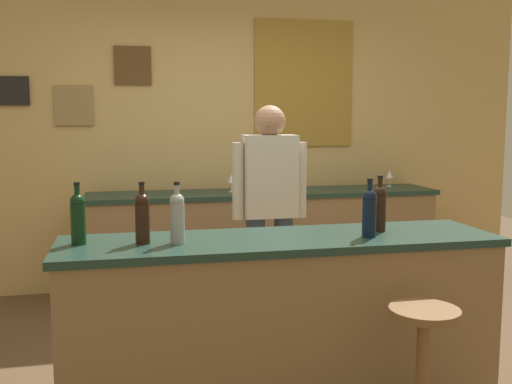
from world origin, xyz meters
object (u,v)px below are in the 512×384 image
bar_stool (423,355)px  wine_glass_a (231,179)px  wine_bottle_e (379,206)px  bartender (270,206)px  wine_bottle_a (78,217)px  wine_glass_b (390,175)px  wine_bottle_b (142,216)px  wine_bottle_c (177,216)px  wine_bottle_d (369,211)px

bar_stool → wine_glass_a: size_ratio=4.39×
wine_bottle_e → bartender: bearing=112.3°
bar_stool → wine_glass_a: bearing=99.1°
wine_bottle_a → bar_stool: bearing=-21.4°
bar_stool → wine_glass_b: size_ratio=4.39×
wine_bottle_b → wine_glass_a: bearing=68.5°
wine_glass_a → wine_glass_b: size_ratio=1.00×
wine_bottle_c → wine_glass_a: size_ratio=1.97×
wine_bottle_c → wine_glass_b: bearing=45.3°
wine_bottle_a → wine_glass_b: wine_bottle_a is taller
wine_bottle_b → wine_glass_b: bearing=42.7°
wine_glass_a → bar_stool: bearing=-80.9°
wine_glass_b → bartender: bearing=-141.0°
bartender → wine_bottle_d: (0.27, -1.07, 0.12)m
wine_bottle_b → wine_bottle_d: bearing=-4.5°
wine_bottle_b → wine_bottle_d: size_ratio=1.00×
wine_bottle_d → wine_bottle_b: bearing=175.5°
bar_stool → wine_bottle_c: wine_bottle_c is taller
bartender → wine_bottle_c: (-0.72, -1.01, 0.12)m
wine_bottle_e → wine_glass_a: wine_bottle_e is taller
wine_bottle_b → wine_bottle_e: same height
wine_bottle_d → wine_glass_a: 2.18m
wine_bottle_b → bartender: bearing=48.0°
bar_stool → wine_bottle_a: (-1.53, 0.60, 0.60)m
wine_bottle_d → wine_bottle_c: bearing=176.7°
wine_glass_b → wine_bottle_c: bearing=-134.7°
wine_bottle_c → bartender: bearing=54.8°
wine_bottle_c → wine_glass_a: 2.19m
bartender → bar_stool: bearing=-77.3°
wine_bottle_b → wine_bottle_c: (0.17, -0.03, 0.00)m
bar_stool → wine_bottle_e: bearing=86.1°
wine_bottle_a → wine_bottle_c: (0.47, -0.09, 0.00)m
wine_bottle_e → wine_bottle_a: bearing=179.7°
wine_bottle_a → wine_bottle_e: size_ratio=1.00×
wine_bottle_b → wine_bottle_d: (1.15, -0.09, 0.00)m
wine_bottle_b → wine_bottle_e: size_ratio=1.00×
bar_stool → wine_bottle_e: size_ratio=2.22×
wine_bottle_d → wine_glass_b: (1.17, 2.24, -0.05)m
wine_bottle_c → wine_glass_a: bearing=72.9°
bartender → wine_bottle_e: bartender is taller
bartender → wine_glass_a: bartender is taller
bartender → wine_glass_a: size_ratio=10.45×
wine_bottle_b → wine_bottle_c: 0.17m
wine_bottle_c → wine_bottle_e: 1.10m
bartender → bar_stool: 1.64m
wine_bottle_a → wine_bottle_e: (1.57, -0.01, 0.00)m
bartender → wine_glass_b: bearing=39.0°
bar_stool → wine_glass_b: bearing=67.9°
wine_bottle_b → wine_bottle_c: size_ratio=1.00×
wine_bottle_e → wine_glass_a: 2.07m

